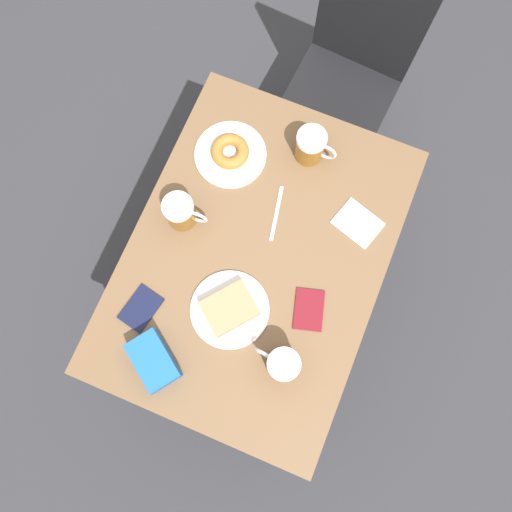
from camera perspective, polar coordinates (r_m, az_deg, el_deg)
The scene contains 13 objects.
ground_plane at distance 2.27m, azimuth 0.00°, elevation -4.21°, with size 8.00×8.00×0.00m, color #333338.
table at distance 1.61m, azimuth 0.00°, elevation -0.63°, with size 0.78×1.09×0.72m.
chair at distance 2.09m, azimuth 11.15°, elevation 21.04°, with size 0.43×0.43×0.92m.
plate_with_cake at distance 1.51m, azimuth -3.04°, elevation -6.07°, with size 0.24×0.24×0.05m.
plate_with_donut at distance 1.65m, azimuth -2.96°, elevation 11.68°, with size 0.24×0.24×0.05m.
beer_mug_left at distance 1.46m, azimuth 3.00°, elevation -12.21°, with size 0.14×0.10×0.12m.
beer_mug_center at distance 1.62m, azimuth 6.30°, elevation 12.39°, with size 0.14×0.10×0.12m.
beer_mug_right at distance 1.55m, azimuth -8.58°, elevation 4.99°, with size 0.14×0.10×0.12m.
napkin_folded at distance 1.62m, azimuth 11.56°, elevation 3.70°, with size 0.17×0.15×0.00m.
fork at distance 1.59m, azimuth 2.35°, elevation 4.89°, with size 0.05×0.18×0.00m.
passport_near_edge at distance 1.57m, azimuth -13.03°, elevation -5.86°, with size 0.11×0.14×0.01m.
passport_far_edge at distance 1.53m, azimuth 6.06°, elevation -6.11°, with size 0.12×0.14×0.01m.
blue_pouch at distance 1.52m, azimuth -11.64°, elevation -11.64°, with size 0.19×0.17×0.06m.
Camera 1 is at (0.13, -0.32, 2.24)m, focal length 35.00 mm.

